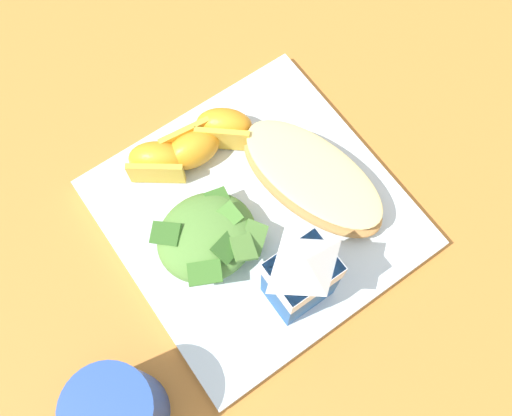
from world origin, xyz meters
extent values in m
plane|color=#C67A33|center=(0.00, 0.00, 0.00)|extent=(3.00, 3.00, 0.00)
cube|color=silver|center=(0.00, 0.00, 0.01)|extent=(0.28, 0.28, 0.02)
ellipsoid|color=tan|center=(-0.06, 0.01, 0.03)|extent=(0.12, 0.18, 0.03)
ellipsoid|color=brown|center=(-0.06, 0.01, 0.04)|extent=(0.11, 0.17, 0.01)
ellipsoid|color=#EAD184|center=(-0.06, 0.01, 0.05)|extent=(0.11, 0.18, 0.01)
ellipsoid|color=#5B8E3D|center=(0.06, 0.00, 0.04)|extent=(0.10, 0.09, 0.04)
cube|color=#3D7028|center=(0.08, 0.03, 0.05)|extent=(0.04, 0.03, 0.01)
cube|color=#4C8433|center=(0.04, 0.00, 0.05)|extent=(0.03, 0.02, 0.01)
cube|color=#3D7028|center=(0.03, -0.02, 0.05)|extent=(0.03, 0.04, 0.01)
cube|color=#336023|center=(0.09, -0.02, 0.05)|extent=(0.04, 0.04, 0.02)
cube|color=#5B8E3D|center=(0.04, 0.03, 0.05)|extent=(0.03, 0.04, 0.02)
cube|color=#336023|center=(0.05, 0.02, 0.05)|extent=(0.04, 0.03, 0.02)
cube|color=#5B8E3D|center=(0.02, 0.03, 0.04)|extent=(0.04, 0.04, 0.01)
cube|color=#23569E|center=(0.02, 0.09, 0.06)|extent=(0.06, 0.04, 0.09)
cube|color=white|center=(0.02, 0.09, 0.09)|extent=(0.06, 0.04, 0.03)
pyramid|color=white|center=(0.02, 0.09, 0.12)|extent=(0.06, 0.04, 0.02)
ellipsoid|color=orange|center=(-0.02, -0.09, 0.04)|extent=(0.07, 0.07, 0.04)
cube|color=gold|center=(-0.01, -0.08, 0.04)|extent=(0.05, 0.04, 0.03)
ellipsoid|color=orange|center=(0.02, -0.09, 0.04)|extent=(0.06, 0.04, 0.04)
cube|color=gold|center=(0.02, -0.10, 0.04)|extent=(0.06, 0.01, 0.03)
ellipsoid|color=orange|center=(0.05, -0.10, 0.04)|extent=(0.07, 0.06, 0.04)
cube|color=gold|center=(0.06, -0.09, 0.04)|extent=(0.05, 0.04, 0.03)
cylinder|color=#284CA3|center=(0.21, 0.09, 0.05)|extent=(0.08, 0.08, 0.09)
camera|label=1|loc=(0.12, 0.17, 0.57)|focal=40.20mm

